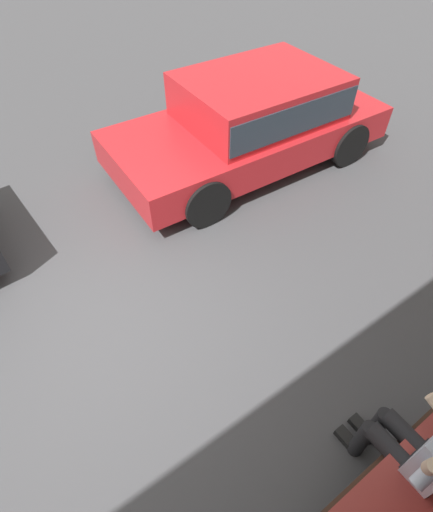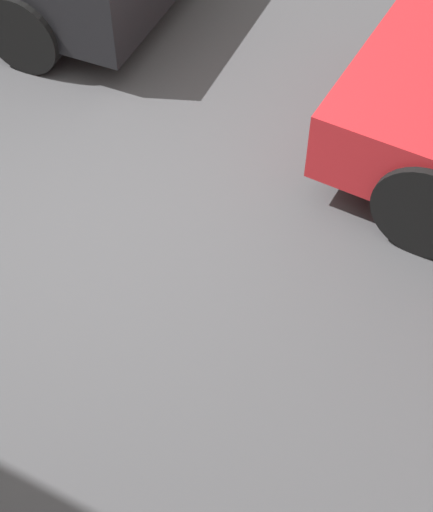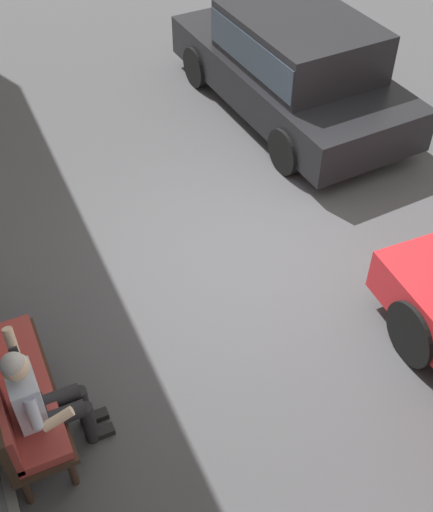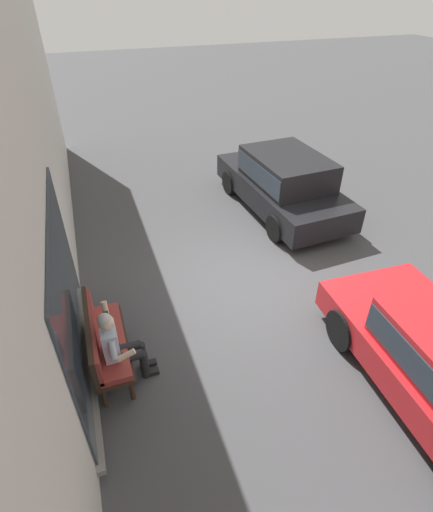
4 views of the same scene
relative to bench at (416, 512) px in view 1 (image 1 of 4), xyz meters
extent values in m
plane|color=#424244|center=(1.16, -2.90, -0.58)|extent=(60.00, 60.00, 0.00)
cylinder|color=#332319|center=(-0.74, -0.29, -0.38)|extent=(0.07, 0.07, 0.40)
cube|color=#332319|center=(0.00, -0.09, -0.15)|extent=(1.65, 0.55, 0.06)
cube|color=maroon|center=(0.00, -0.09, -0.07)|extent=(1.59, 0.49, 0.10)
cylinder|color=black|center=(-0.22, -0.33, -0.07)|extent=(0.15, 0.42, 0.15)
cylinder|color=black|center=(-0.22, -0.54, -0.32)|extent=(0.12, 0.12, 0.51)
cube|color=black|center=(-0.22, -0.62, -0.54)|extent=(0.10, 0.24, 0.07)
cylinder|color=black|center=(-0.40, -0.33, -0.07)|extent=(0.15, 0.42, 0.15)
cylinder|color=black|center=(-0.40, -0.54, -0.32)|extent=(0.12, 0.12, 0.51)
cube|color=black|center=(-0.40, -0.62, -0.54)|extent=(0.10, 0.24, 0.07)
cube|color=black|center=(-0.31, -0.12, -0.07)|extent=(0.34, 0.24, 0.14)
cylinder|color=silver|center=(-0.07, -0.12, 0.39)|extent=(0.25, 0.10, 0.22)
cylinder|color=beige|center=(0.00, -0.14, 0.58)|extent=(0.16, 0.08, 0.25)
cube|color=red|center=(-2.15, -4.55, -0.08)|extent=(4.27, 2.02, 0.49)
cube|color=red|center=(-2.32, -4.55, 0.47)|extent=(2.25, 1.72, 0.61)
cube|color=#28333D|center=(-2.32, -4.55, 0.47)|extent=(2.20, 1.76, 0.43)
cylinder|color=black|center=(-0.82, -3.71, -0.24)|extent=(0.69, 0.20, 0.68)
cylinder|color=black|center=(-0.88, -5.50, -0.24)|extent=(0.69, 0.20, 0.68)
cylinder|color=black|center=(-3.42, -3.61, -0.24)|extent=(0.69, 0.20, 0.68)
cylinder|color=black|center=(-3.49, -5.40, -0.24)|extent=(0.69, 0.20, 0.68)
camera|label=1|loc=(1.41, -0.30, 3.10)|focal=28.00mm
camera|label=2|loc=(-1.13, -0.30, 3.20)|focal=55.00mm
camera|label=3|loc=(-3.60, -0.30, 4.65)|focal=45.00mm
camera|label=4|loc=(-4.49, -0.30, 4.54)|focal=28.00mm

